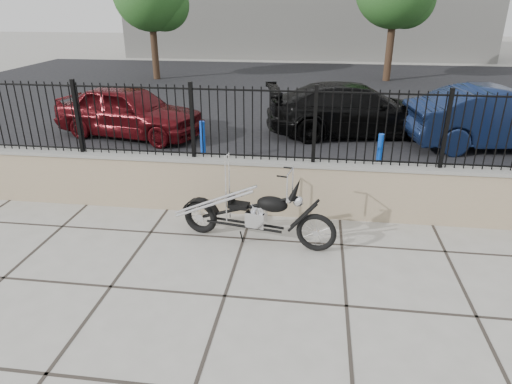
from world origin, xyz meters
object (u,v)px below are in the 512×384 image
at_px(chopper_motorcycle, 253,200).
at_px(car_blue, 502,118).
at_px(car_black, 355,109).
at_px(car_red, 129,111).

distance_m(chopper_motorcycle, car_blue, 7.69).
bearing_deg(chopper_motorcycle, car_black, 83.88).
xyz_separation_m(chopper_motorcycle, car_red, (-4.07, 5.30, -0.01)).
distance_m(chopper_motorcycle, car_red, 6.69).
bearing_deg(car_black, car_blue, -112.78).
height_order(chopper_motorcycle, car_blue, car_blue).
relative_size(chopper_motorcycle, car_blue, 0.51).
relative_size(chopper_motorcycle, car_black, 0.48).
distance_m(car_red, car_blue, 9.42).
xyz_separation_m(car_red, car_blue, (9.42, 0.22, 0.06)).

